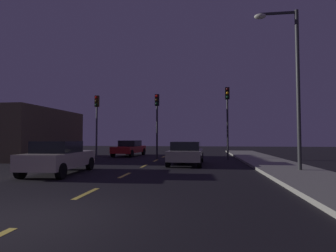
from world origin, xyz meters
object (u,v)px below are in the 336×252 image
object	(u,v)px
traffic_signal_right	(227,109)
traffic_signal_center	(157,114)
street_lamp_right	(291,75)
traffic_signal_left	(97,114)
car_adjacent_lane	(59,157)
car_stopped_ahead	(186,153)
car_oncoming_far	(129,148)

from	to	relation	value
traffic_signal_right	traffic_signal_center	bearing A→B (deg)	-179.99
traffic_signal_right	street_lamp_right	world-z (taller)	street_lamp_right
traffic_signal_left	car_adjacent_lane	bearing A→B (deg)	-77.57
car_stopped_ahead	traffic_signal_right	bearing A→B (deg)	54.51
traffic_signal_right	car_oncoming_far	world-z (taller)	traffic_signal_right
traffic_signal_left	traffic_signal_center	xyz separation A→B (m)	(4.89, 0.00, 0.00)
traffic_signal_center	car_oncoming_far	xyz separation A→B (m)	(-3.08, 3.20, -2.79)
traffic_signal_center	car_adjacent_lane	world-z (taller)	traffic_signal_center
traffic_signal_center	street_lamp_right	world-z (taller)	street_lamp_right
traffic_signal_left	traffic_signal_center	bearing A→B (deg)	0.00
traffic_signal_right	street_lamp_right	distance (m)	7.58
traffic_signal_right	car_stopped_ahead	bearing A→B (deg)	-125.49
traffic_signal_left	car_stopped_ahead	size ratio (longest dim) A/B	1.10
car_adjacent_lane	street_lamp_right	size ratio (longest dim) A/B	0.56
traffic_signal_center	street_lamp_right	distance (m)	10.54
traffic_signal_left	street_lamp_right	world-z (taller)	street_lamp_right
traffic_signal_right	car_stopped_ahead	xyz separation A→B (m)	(-2.84, -3.99, -3.04)
street_lamp_right	traffic_signal_right	bearing A→B (deg)	107.76
car_stopped_ahead	street_lamp_right	size ratio (longest dim) A/B	0.59
car_stopped_ahead	car_oncoming_far	world-z (taller)	car_stopped_ahead
traffic_signal_left	traffic_signal_right	distance (m)	10.24
car_oncoming_far	car_stopped_ahead	bearing A→B (deg)	-52.13
traffic_signal_center	car_stopped_ahead	bearing A→B (deg)	-57.85
traffic_signal_right	car_stopped_ahead	distance (m)	5.76
traffic_signal_left	traffic_signal_right	xyz separation A→B (m)	(10.23, 0.00, 0.26)
car_stopped_ahead	car_oncoming_far	bearing A→B (deg)	127.87
traffic_signal_center	traffic_signal_right	size ratio (longest dim) A/B	0.92
traffic_signal_left	car_adjacent_lane	size ratio (longest dim) A/B	1.17
traffic_signal_left	car_stopped_ahead	bearing A→B (deg)	-28.34
traffic_signal_right	car_stopped_ahead	world-z (taller)	traffic_signal_right
traffic_signal_center	traffic_signal_right	xyz separation A→B (m)	(5.35, 0.00, 0.26)
car_stopped_ahead	car_adjacent_lane	distance (m)	7.32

